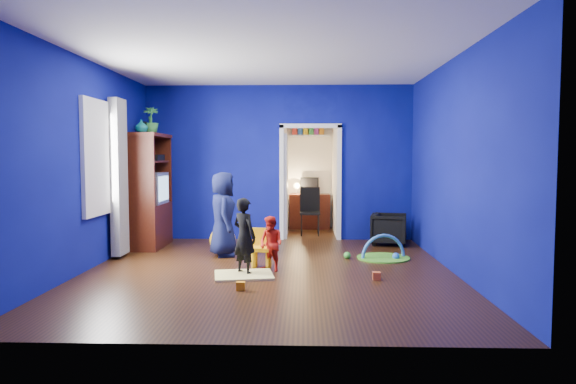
{
  "coord_description": "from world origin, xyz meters",
  "views": [
    {
      "loc": [
        0.49,
        -6.9,
        1.56
      ],
      "look_at": [
        0.25,
        0.4,
        1.06
      ],
      "focal_mm": 32.0,
      "sensor_mm": 36.0,
      "label": 1
    }
  ],
  "objects_px": {
    "child_black": "(244,236)",
    "kid_chair": "(261,250)",
    "child_navy": "(223,214)",
    "armchair": "(389,229)",
    "vase": "(141,126)",
    "play_mat": "(383,258)",
    "hopper_ball": "(223,240)",
    "study_desk": "(309,211)",
    "folding_chair": "(310,212)",
    "crt_tv": "(150,188)",
    "tv_armoire": "(148,191)",
    "toddler_red": "(271,244)"
  },
  "relations": [
    {
      "from": "tv_armoire",
      "to": "hopper_ball",
      "type": "xyz_separation_m",
      "value": [
        1.38,
        -0.55,
        -0.77
      ]
    },
    {
      "from": "crt_tv",
      "to": "kid_chair",
      "type": "xyz_separation_m",
      "value": [
        2.06,
        -1.64,
        -0.77
      ]
    },
    {
      "from": "child_navy",
      "to": "toddler_red",
      "type": "height_order",
      "value": "child_navy"
    },
    {
      "from": "play_mat",
      "to": "study_desk",
      "type": "bearing_deg",
      "value": 108.43
    },
    {
      "from": "toddler_red",
      "to": "play_mat",
      "type": "height_order",
      "value": "toddler_red"
    },
    {
      "from": "toddler_red",
      "to": "tv_armoire",
      "type": "bearing_deg",
      "value": 176.88
    },
    {
      "from": "armchair",
      "to": "hopper_ball",
      "type": "distance_m",
      "value": 2.97
    },
    {
      "from": "tv_armoire",
      "to": "crt_tv",
      "type": "xyz_separation_m",
      "value": [
        0.04,
        0.0,
        0.04
      ]
    },
    {
      "from": "child_navy",
      "to": "toddler_red",
      "type": "bearing_deg",
      "value": -153.63
    },
    {
      "from": "child_navy",
      "to": "crt_tv",
      "type": "height_order",
      "value": "child_navy"
    },
    {
      "from": "armchair",
      "to": "play_mat",
      "type": "xyz_separation_m",
      "value": [
        -0.29,
        -1.25,
        -0.27
      ]
    },
    {
      "from": "child_black",
      "to": "play_mat",
      "type": "height_order",
      "value": "child_black"
    },
    {
      "from": "armchair",
      "to": "toddler_red",
      "type": "height_order",
      "value": "toddler_red"
    },
    {
      "from": "crt_tv",
      "to": "tv_armoire",
      "type": "bearing_deg",
      "value": 180.0
    },
    {
      "from": "child_black",
      "to": "hopper_ball",
      "type": "height_order",
      "value": "child_black"
    },
    {
      "from": "child_navy",
      "to": "play_mat",
      "type": "bearing_deg",
      "value": -104.74
    },
    {
      "from": "crt_tv",
      "to": "folding_chair",
      "type": "relative_size",
      "value": 0.76
    },
    {
      "from": "crt_tv",
      "to": "child_black",
      "type": "bearing_deg",
      "value": -47.68
    },
    {
      "from": "folding_chair",
      "to": "study_desk",
      "type": "bearing_deg",
      "value": 90.0
    },
    {
      "from": "child_black",
      "to": "kid_chair",
      "type": "bearing_deg",
      "value": -75.59
    },
    {
      "from": "child_black",
      "to": "play_mat",
      "type": "xyz_separation_m",
      "value": [
        2.01,
        1.14,
        -0.5
      ]
    },
    {
      "from": "vase",
      "to": "play_mat",
      "type": "bearing_deg",
      "value": -8.96
    },
    {
      "from": "vase",
      "to": "crt_tv",
      "type": "relative_size",
      "value": 0.31
    },
    {
      "from": "child_navy",
      "to": "folding_chair",
      "type": "xyz_separation_m",
      "value": [
        1.39,
        2.23,
        -0.2
      ]
    },
    {
      "from": "toddler_red",
      "to": "kid_chair",
      "type": "relative_size",
      "value": 1.51
    },
    {
      "from": "armchair",
      "to": "vase",
      "type": "relative_size",
      "value": 2.82
    },
    {
      "from": "child_navy",
      "to": "crt_tv",
      "type": "relative_size",
      "value": 1.89
    },
    {
      "from": "armchair",
      "to": "child_navy",
      "type": "bearing_deg",
      "value": 124.27
    },
    {
      "from": "crt_tv",
      "to": "study_desk",
      "type": "distance_m",
      "value": 3.72
    },
    {
      "from": "child_navy",
      "to": "crt_tv",
      "type": "xyz_separation_m",
      "value": [
        -1.39,
        0.8,
        0.36
      ]
    },
    {
      "from": "vase",
      "to": "kid_chair",
      "type": "xyz_separation_m",
      "value": [
        2.1,
        -1.34,
        -1.82
      ]
    },
    {
      "from": "child_black",
      "to": "toddler_red",
      "type": "relative_size",
      "value": 1.36
    },
    {
      "from": "armchair",
      "to": "crt_tv",
      "type": "xyz_separation_m",
      "value": [
        -4.17,
        -0.33,
        0.74
      ]
    },
    {
      "from": "tv_armoire",
      "to": "folding_chair",
      "type": "height_order",
      "value": "tv_armoire"
    },
    {
      "from": "vase",
      "to": "hopper_ball",
      "type": "bearing_deg",
      "value": -10.12
    },
    {
      "from": "child_black",
      "to": "hopper_ball",
      "type": "bearing_deg",
      "value": -31.44
    },
    {
      "from": "play_mat",
      "to": "tv_armoire",
      "type": "bearing_deg",
      "value": 166.82
    },
    {
      "from": "hopper_ball",
      "to": "study_desk",
      "type": "distance_m",
      "value": 3.28
    },
    {
      "from": "play_mat",
      "to": "study_desk",
      "type": "height_order",
      "value": "study_desk"
    },
    {
      "from": "vase",
      "to": "hopper_ball",
      "type": "distance_m",
      "value": 2.33
    },
    {
      "from": "study_desk",
      "to": "folding_chair",
      "type": "xyz_separation_m",
      "value": [
        0.0,
        -0.96,
        0.09
      ]
    },
    {
      "from": "child_black",
      "to": "child_navy",
      "type": "xyz_separation_m",
      "value": [
        -0.48,
        1.26,
        0.15
      ]
    },
    {
      "from": "child_black",
      "to": "kid_chair",
      "type": "height_order",
      "value": "child_black"
    },
    {
      "from": "crt_tv",
      "to": "child_navy",
      "type": "bearing_deg",
      "value": -29.82
    },
    {
      "from": "folding_chair",
      "to": "crt_tv",
      "type": "bearing_deg",
      "value": -152.68
    },
    {
      "from": "crt_tv",
      "to": "kid_chair",
      "type": "bearing_deg",
      "value": -38.48
    },
    {
      "from": "crt_tv",
      "to": "hopper_ball",
      "type": "distance_m",
      "value": 1.66
    },
    {
      "from": "hopper_ball",
      "to": "kid_chair",
      "type": "xyz_separation_m",
      "value": [
        0.72,
        -1.09,
        0.04
      ]
    },
    {
      "from": "child_navy",
      "to": "kid_chair",
      "type": "relative_size",
      "value": 2.65
    },
    {
      "from": "child_black",
      "to": "study_desk",
      "type": "height_order",
      "value": "child_black"
    }
  ]
}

